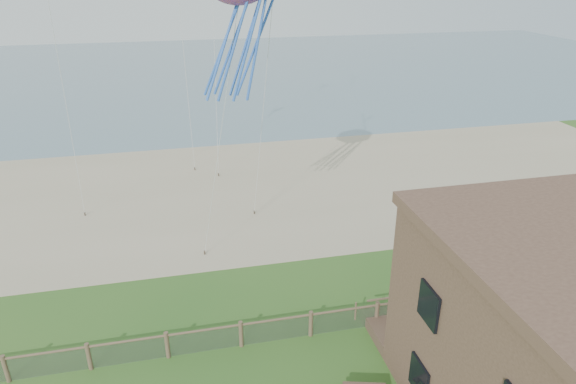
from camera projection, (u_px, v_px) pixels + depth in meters
The scene contains 5 objects.
sand_beach at pixel (209, 193), 35.77m from camera, with size 72.00×20.00×0.02m, color tan.
ocean at pixel (184, 72), 74.90m from camera, with size 160.00×68.00×0.02m, color slate.
chainlink_fence at pixel (241, 335), 21.31m from camera, with size 36.20×0.20×1.25m, color brown, non-canonical shape.
motel_deck at pixel (530, 313), 23.17m from camera, with size 15.00×2.00×0.50m, color brown.
octopus_kite at pixel (239, 21), 20.86m from camera, with size 3.17×2.24×6.53m, color #EA5B25, non-canonical shape.
Camera 1 is at (-1.86, -11.00, 14.73)m, focal length 32.00 mm.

